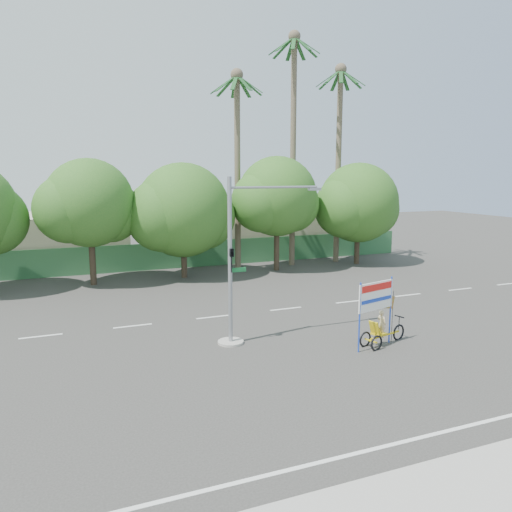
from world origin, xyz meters
name	(u,v)px	position (x,y,z in m)	size (l,w,h in m)	color
ground	(330,368)	(0.00, 0.00, 0.00)	(120.00, 120.00, 0.00)	#33302D
sidewalk_near	(496,482)	(0.00, -7.50, 0.06)	(50.00, 2.40, 0.12)	gray
fence	(186,255)	(0.00, 21.50, 1.00)	(38.00, 0.08, 2.00)	#336B3D
building_left	(43,241)	(-10.00, 26.00, 2.00)	(12.00, 8.00, 4.00)	beige
building_right	(260,233)	(8.00, 26.00, 1.80)	(14.00, 8.00, 3.60)	beige
tree_left	(89,206)	(-7.05, 18.00, 5.06)	(6.66, 5.60, 8.07)	#473828
tree_center	(182,213)	(-1.05, 18.00, 4.47)	(7.62, 6.40, 7.85)	#473828
tree_right	(276,199)	(5.95, 18.00, 5.24)	(6.90, 5.80, 8.36)	#473828
tree_far_right	(358,205)	(12.95, 18.00, 4.64)	(7.38, 6.20, 7.94)	#473828
palm_tall	(293,128)	(8.00, 19.50, 10.46)	(3.73, 3.79, 17.45)	#70604C
palm_mid	(339,144)	(12.00, 19.50, 9.40)	(3.73, 3.79, 15.45)	#70604C
palm_short	(237,149)	(3.50, 19.50, 8.86)	(3.73, 3.79, 14.45)	#70604C
traffic_signal	(237,275)	(-2.20, 3.98, 2.92)	(4.72, 1.10, 7.00)	gray
trike_billboard	(380,319)	(3.13, 1.37, 1.17)	(2.89, 1.11, 2.92)	black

